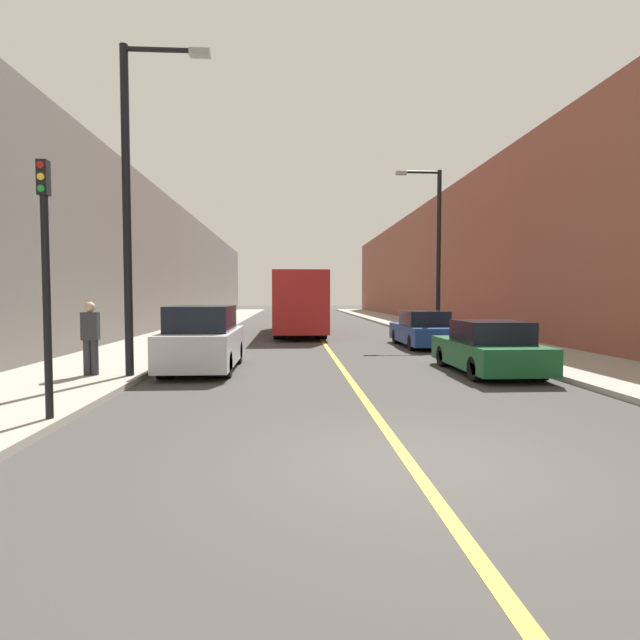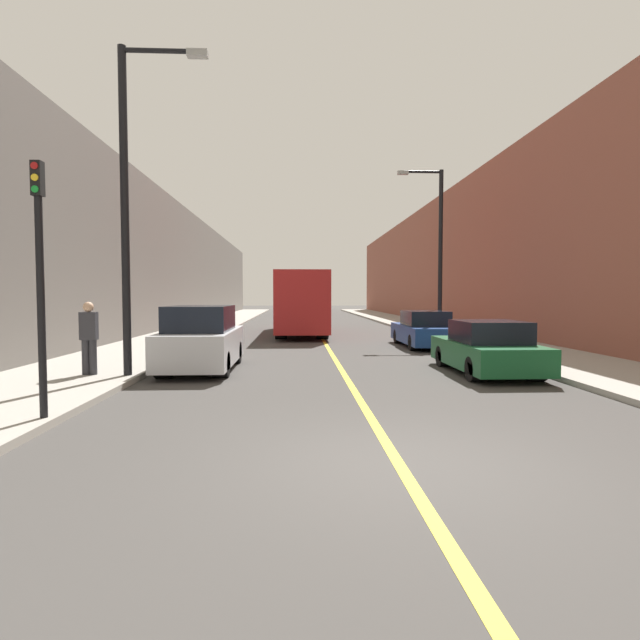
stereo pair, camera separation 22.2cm
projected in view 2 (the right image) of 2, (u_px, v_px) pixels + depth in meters
ground_plane at (400, 465)px, 6.19m from camera, size 200.00×200.00×0.00m
sidewalk_left at (216, 324)px, 35.79m from camera, size 3.77×72.00×0.14m
sidewalk_right at (410, 324)px, 36.46m from camera, size 3.77×72.00×0.14m
building_row_left at (160, 267)px, 35.40m from camera, size 4.00×72.00×8.24m
building_row_right at (463, 261)px, 36.42m from camera, size 4.00×72.00×9.26m
road_center_line at (314, 325)px, 36.13m from camera, size 0.16×72.00×0.01m
bus at (301, 302)px, 27.60m from camera, size 2.59×10.85×3.28m
parked_suv_left at (202, 340)px, 14.05m from camera, size 1.86×4.41×1.83m
car_right_near at (487, 350)px, 13.49m from camera, size 1.89×4.22×1.44m
car_right_mid at (424, 331)px, 20.52m from camera, size 1.83×4.70×1.49m
street_lamp_left at (131, 193)px, 12.17m from camera, size 2.15×0.24×7.99m
street_lamp_right at (437, 244)px, 23.27m from camera, size 2.15×0.24×7.80m
traffic_light at (40, 279)px, 7.96m from camera, size 0.16×0.18×4.10m
pedestrian at (89, 337)px, 12.40m from camera, size 0.40×0.25×1.82m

